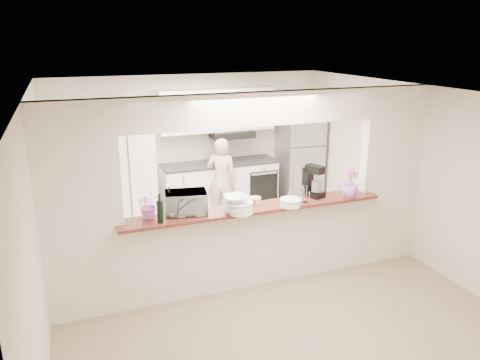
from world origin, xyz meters
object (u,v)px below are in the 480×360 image
refrigerator (299,160)px  stand_mixer (313,182)px  toaster_oven (186,203)px  person (222,180)px

refrigerator → stand_mixer: (-1.18, -2.59, 0.43)m
stand_mixer → refrigerator: bearing=65.5°
refrigerator → stand_mixer: refrigerator is taller
toaster_oven → stand_mixer: size_ratio=1.15×
person → stand_mixer: bearing=131.0°
toaster_oven → stand_mixer: 1.73m
toaster_oven → person: bearing=72.0°
stand_mixer → person: stand_mixer is taller
refrigerator → toaster_oven: refrigerator is taller
toaster_oven → refrigerator: bearing=52.0°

